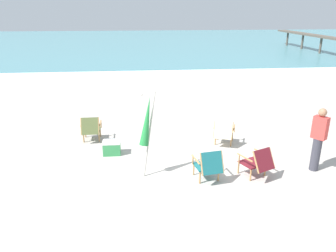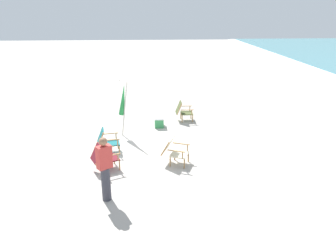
% 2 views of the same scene
% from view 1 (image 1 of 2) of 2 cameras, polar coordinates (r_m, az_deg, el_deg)
% --- Properties ---
extents(ground_plane, '(80.00, 80.00, 0.00)m').
position_cam_1_polar(ground_plane, '(8.95, 4.36, -5.91)').
color(ground_plane, '#B2AAA0').
extents(sea, '(80.00, 40.00, 0.10)m').
position_cam_1_polar(sea, '(41.48, -3.77, 14.50)').
color(sea, teal).
rests_on(sea, ground).
extents(surf_band, '(80.00, 1.10, 0.06)m').
position_cam_1_polar(surf_band, '(21.38, -1.68, 9.45)').
color(surf_band, white).
rests_on(surf_band, ground).
extents(beach_chair_mid_center, '(0.68, 0.79, 0.81)m').
position_cam_1_polar(beach_chair_mid_center, '(7.77, 7.11, -6.69)').
color(beach_chair_mid_center, '#196066').
rests_on(beach_chair_mid_center, ground).
extents(beach_chair_back_left, '(0.81, 0.91, 0.78)m').
position_cam_1_polar(beach_chair_back_left, '(9.85, 9.69, -1.01)').
color(beach_chair_back_left, beige).
rests_on(beach_chair_back_left, ground).
extents(beach_chair_back_right, '(0.83, 0.91, 0.79)m').
position_cam_1_polar(beach_chair_back_right, '(8.15, 15.31, -6.01)').
color(beach_chair_back_right, maroon).
rests_on(beach_chair_back_right, ground).
extents(beach_chair_front_right, '(0.60, 0.70, 0.81)m').
position_cam_1_polar(beach_chair_front_right, '(10.26, -13.28, -0.37)').
color(beach_chair_front_right, '#515B33').
rests_on(beach_chair_front_right, ground).
extents(umbrella_furled_green, '(0.48, 0.45, 2.09)m').
position_cam_1_polar(umbrella_furled_green, '(7.67, -3.68, 0.68)').
color(umbrella_furled_green, '#B7B2A8').
rests_on(umbrella_furled_green, ground).
extents(person_near_chairs, '(0.36, 0.39, 1.63)m').
position_cam_1_polar(person_near_chairs, '(8.88, 24.70, -2.10)').
color(person_near_chairs, '#383842').
rests_on(person_near_chairs, ground).
extents(cooler_box, '(0.49, 0.35, 0.40)m').
position_cam_1_polar(cooler_box, '(9.32, -9.76, -3.71)').
color(cooler_box, '#338C4C').
rests_on(cooler_box, ground).
extents(pier_distant, '(0.90, 13.26, 1.63)m').
position_cam_1_polar(pier_distant, '(33.92, 23.80, 14.13)').
color(pier_distant, brown).
rests_on(pier_distant, ground).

